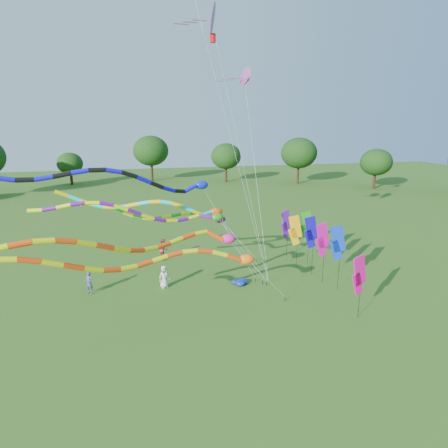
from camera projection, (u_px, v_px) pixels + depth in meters
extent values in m
plane|color=#285015|center=(252.00, 316.00, 22.50)|extent=(160.00, 160.00, 0.00)
cylinder|color=#382314|center=(379.00, 177.00, 71.70)|extent=(0.50, 0.50, 2.53)
ellipsoid|color=#14380F|center=(380.00, 160.00, 70.84)|extent=(5.34, 5.34, 4.54)
cylinder|color=#382314|center=(297.00, 179.00, 70.38)|extent=(0.50, 0.50, 2.17)
ellipsoid|color=#14380F|center=(298.00, 164.00, 69.64)|extent=(4.57, 4.57, 3.89)
cylinder|color=#382314|center=(226.00, 172.00, 76.49)|extent=(0.50, 0.50, 3.37)
ellipsoid|color=#14380F|center=(226.00, 150.00, 75.35)|extent=(7.11, 7.11, 6.04)
cylinder|color=#382314|center=(153.00, 176.00, 73.59)|extent=(0.50, 0.50, 2.67)
ellipsoid|color=#14380F|center=(152.00, 158.00, 72.68)|extent=(5.65, 5.65, 4.80)
cylinder|color=#382314|center=(76.00, 179.00, 66.36)|extent=(0.50, 0.50, 3.48)
ellipsoid|color=#14380F|center=(74.00, 153.00, 65.19)|extent=(7.34, 7.34, 6.24)
cylinder|color=black|center=(285.00, 299.00, 24.37)|extent=(0.05, 0.05, 0.30)
cylinder|color=silver|center=(267.00, 279.00, 23.26)|extent=(0.02, 0.02, 4.32)
ellipsoid|color=#FF660D|center=(247.00, 259.00, 22.18)|extent=(0.97, 0.62, 0.62)
cylinder|color=#EA400D|center=(234.00, 258.00, 21.85)|extent=(0.28, 0.28, 0.98)
cylinder|color=yellow|center=(220.00, 253.00, 21.52)|extent=(0.28, 0.28, 0.94)
cylinder|color=#EA400D|center=(205.00, 251.00, 21.18)|extent=(0.28, 0.28, 0.90)
cylinder|color=yellow|center=(190.00, 251.00, 20.84)|extent=(0.28, 0.28, 0.88)
cylinder|color=#EA400D|center=(175.00, 254.00, 20.47)|extent=(0.28, 0.28, 0.88)
cylinder|color=yellow|center=(160.00, 259.00, 20.06)|extent=(0.28, 0.28, 0.89)
cylinder|color=#EA400D|center=(144.00, 264.00, 19.60)|extent=(0.28, 0.28, 0.89)
cylinder|color=yellow|center=(129.00, 268.00, 19.07)|extent=(0.28, 0.28, 0.89)
cylinder|color=#EA400D|center=(112.00, 270.00, 18.48)|extent=(0.28, 0.28, 0.92)
cylinder|color=yellow|center=(93.00, 269.00, 17.85)|extent=(0.28, 0.28, 0.95)
cylinder|color=#EA400D|center=(74.00, 267.00, 17.22)|extent=(0.28, 0.28, 0.97)
cylinder|color=yellow|center=(52.00, 263.00, 16.61)|extent=(0.28, 0.28, 0.95)
cylinder|color=#EA400D|center=(29.00, 260.00, 16.07)|extent=(0.28, 0.28, 0.92)
cylinder|color=yellow|center=(5.00, 260.00, 15.62)|extent=(0.28, 0.28, 0.88)
cylinder|color=black|center=(263.00, 282.00, 26.88)|extent=(0.05, 0.05, 0.30)
cylinder|color=silver|center=(246.00, 261.00, 25.40)|extent=(0.02, 0.02, 4.94)
ellipsoid|color=#FF1CAC|center=(228.00, 239.00, 23.96)|extent=(0.99, 0.64, 0.64)
cylinder|color=#FF420D|center=(215.00, 236.00, 23.61)|extent=(0.29, 0.29, 1.20)
cylinder|color=yellow|center=(201.00, 233.00, 23.20)|extent=(0.29, 0.29, 0.91)
cylinder|color=#FF420D|center=(188.00, 236.00, 22.66)|extent=(0.29, 0.29, 0.92)
cylinder|color=yellow|center=(176.00, 241.00, 22.08)|extent=(0.29, 0.29, 0.93)
cylinder|color=#FF420D|center=(164.00, 245.00, 21.45)|extent=(0.29, 0.29, 0.93)
cylinder|color=yellow|center=(151.00, 249.00, 20.77)|extent=(0.29, 0.29, 0.94)
cylinder|color=#FF420D|center=(137.00, 250.00, 20.04)|extent=(0.29, 0.29, 0.97)
cylinder|color=yellow|center=(121.00, 249.00, 19.28)|extent=(0.29, 0.29, 1.00)
cylinder|color=#FF420D|center=(105.00, 246.00, 18.52)|extent=(0.29, 0.29, 1.01)
cylinder|color=yellow|center=(86.00, 243.00, 17.80)|extent=(0.29, 0.29, 0.98)
cylinder|color=#FF420D|center=(66.00, 241.00, 17.14)|extent=(0.29, 0.29, 0.95)
cylinder|color=yellow|center=(44.00, 241.00, 16.58)|extent=(0.29, 0.29, 0.92)
cylinder|color=#FF420D|center=(20.00, 244.00, 16.10)|extent=(0.29, 0.29, 0.92)
cylinder|color=black|center=(266.00, 284.00, 26.64)|extent=(0.05, 0.05, 0.30)
cylinder|color=silver|center=(243.00, 251.00, 25.35)|extent=(0.02, 0.02, 6.25)
ellipsoid|color=#277F17|center=(217.00, 217.00, 24.11)|extent=(0.80, 0.51, 0.51)
cylinder|color=#630C8D|center=(206.00, 217.00, 24.06)|extent=(0.23, 0.23, 0.89)
cylinder|color=#DCF00C|center=(194.00, 217.00, 23.97)|extent=(0.23, 0.23, 0.77)
cylinder|color=#630C8D|center=(183.00, 220.00, 23.60)|extent=(0.23, 0.23, 0.77)
cylinder|color=#DCF00C|center=(171.00, 221.00, 23.18)|extent=(0.23, 0.23, 0.79)
cylinder|color=#630C8D|center=(160.00, 220.00, 22.71)|extent=(0.23, 0.23, 0.82)
cylinder|color=#DCF00C|center=(147.00, 217.00, 22.23)|extent=(0.23, 0.23, 0.85)
cylinder|color=#630C8D|center=(134.00, 212.00, 21.77)|extent=(0.23, 0.23, 0.85)
cylinder|color=#DCF00C|center=(121.00, 208.00, 21.37)|extent=(0.23, 0.23, 0.82)
cylinder|color=#630C8D|center=(107.00, 204.00, 21.06)|extent=(0.23, 0.23, 0.78)
cylinder|color=#DCF00C|center=(92.00, 203.00, 20.84)|extent=(0.23, 0.23, 0.76)
cylinder|color=#630C8D|center=(78.00, 204.00, 20.71)|extent=(0.23, 0.23, 0.77)
cylinder|color=#DCF00C|center=(64.00, 206.00, 20.65)|extent=(0.23, 0.23, 0.79)
cylinder|color=#630C8D|center=(49.00, 209.00, 20.61)|extent=(0.23, 0.23, 0.79)
cylinder|color=#DCF00C|center=(35.00, 210.00, 20.56)|extent=(0.23, 0.23, 0.78)
cylinder|color=black|center=(255.00, 280.00, 27.23)|extent=(0.05, 0.05, 0.30)
cylinder|color=silver|center=(231.00, 236.00, 25.04)|extent=(0.02, 0.02, 8.52)
ellipsoid|color=#0B20A6|center=(201.00, 185.00, 22.88)|extent=(0.85, 0.54, 0.54)
cylinder|color=#120DD5|center=(191.00, 188.00, 22.53)|extent=(0.25, 0.25, 0.85)
cylinder|color=black|center=(179.00, 191.00, 22.05)|extent=(0.25, 0.25, 0.84)
cylinder|color=#120DD5|center=(168.00, 189.00, 21.41)|extent=(0.25, 0.25, 0.87)
cylinder|color=black|center=(157.00, 185.00, 20.76)|extent=(0.25, 0.25, 0.89)
cylinder|color=#120DD5|center=(143.00, 180.00, 20.14)|extent=(0.25, 0.25, 0.89)
cylinder|color=black|center=(129.00, 175.00, 19.58)|extent=(0.25, 0.25, 0.85)
cylinder|color=#120DD5|center=(113.00, 171.00, 19.11)|extent=(0.25, 0.25, 0.82)
cylinder|color=black|center=(97.00, 170.00, 18.72)|extent=(0.25, 0.25, 0.81)
cylinder|color=#120DD5|center=(80.00, 172.00, 18.41)|extent=(0.25, 0.25, 0.82)
cylinder|color=black|center=(62.00, 175.00, 18.15)|extent=(0.25, 0.25, 0.83)
cylinder|color=#120DD5|center=(44.00, 178.00, 17.89)|extent=(0.25, 0.25, 0.83)
cylinder|color=black|center=(25.00, 180.00, 17.61)|extent=(0.25, 0.25, 0.82)
cylinder|color=#120DD5|center=(5.00, 179.00, 17.26)|extent=(0.25, 0.25, 0.82)
cylinder|color=black|center=(262.00, 272.00, 28.73)|extent=(0.05, 0.05, 0.30)
cylinder|color=silver|center=(240.00, 242.00, 27.58)|extent=(0.02, 0.02, 6.07)
ellipsoid|color=#C8400B|center=(216.00, 212.00, 26.46)|extent=(0.93, 0.60, 0.60)
cylinder|color=#0DE7D7|center=(207.00, 214.00, 26.10)|extent=(0.27, 0.27, 0.83)
cylinder|color=yellow|center=(198.00, 213.00, 25.63)|extent=(0.27, 0.27, 0.82)
cylinder|color=#0DE7D7|center=(188.00, 209.00, 25.27)|extent=(0.27, 0.27, 0.80)
cylinder|color=yellow|center=(177.00, 205.00, 24.99)|extent=(0.27, 0.27, 0.77)
cylinder|color=#0DE7D7|center=(166.00, 202.00, 24.80)|extent=(0.27, 0.27, 0.73)
cylinder|color=yellow|center=(155.00, 202.00, 24.71)|extent=(0.27, 0.27, 0.73)
cylinder|color=#0DE7D7|center=(144.00, 203.00, 24.69)|extent=(0.27, 0.27, 0.75)
cylinder|color=yellow|center=(132.00, 205.00, 24.70)|extent=(0.27, 0.27, 0.76)
cylinder|color=#0DE7D7|center=(121.00, 207.00, 24.71)|extent=(0.27, 0.27, 0.75)
cylinder|color=yellow|center=(110.00, 207.00, 24.68)|extent=(0.27, 0.27, 0.73)
cylinder|color=#0DE7D7|center=(98.00, 206.00, 24.56)|extent=(0.27, 0.27, 0.75)
cylinder|color=yellow|center=(87.00, 203.00, 24.36)|extent=(0.27, 0.27, 0.78)
cylinder|color=#0DE7D7|center=(74.00, 198.00, 24.07)|extent=(0.27, 0.27, 0.81)
cylinder|color=yellow|center=(61.00, 194.00, 23.71)|extent=(0.27, 0.27, 0.80)
cylinder|color=black|center=(256.00, 260.00, 31.26)|extent=(0.05, 0.05, 0.30)
cylinder|color=silver|center=(239.00, 240.00, 30.25)|extent=(0.02, 0.02, 4.85)
ellipsoid|color=#820B70|center=(220.00, 219.00, 29.28)|extent=(0.94, 0.60, 0.60)
cylinder|color=#1EA716|center=(212.00, 218.00, 28.75)|extent=(0.27, 0.27, 0.98)
cylinder|color=#F0FF0D|center=(205.00, 215.00, 28.23)|extent=(0.27, 0.27, 0.73)
cylinder|color=#1EA716|center=(195.00, 213.00, 28.05)|extent=(0.27, 0.27, 0.71)
cylinder|color=#F0FF0D|center=(186.00, 213.00, 27.96)|extent=(0.27, 0.27, 0.71)
cylinder|color=#1EA716|center=(176.00, 215.00, 27.93)|extent=(0.27, 0.27, 0.73)
cylinder|color=#F0FF0D|center=(167.00, 217.00, 27.93)|extent=(0.27, 0.27, 0.73)
cylinder|color=#1EA716|center=(157.00, 218.00, 27.90)|extent=(0.27, 0.27, 0.71)
cylinder|color=#F0FF0D|center=(147.00, 218.00, 27.81)|extent=(0.27, 0.27, 0.71)
cylinder|color=#1EA716|center=(138.00, 217.00, 27.63)|extent=(0.27, 0.27, 0.73)
cylinder|color=#F0FF0D|center=(128.00, 214.00, 27.37)|extent=(0.27, 0.27, 0.77)
cylinder|color=#1EA716|center=(118.00, 210.00, 27.02)|extent=(0.27, 0.27, 0.78)
cylinder|color=#F0FF0D|center=(108.00, 207.00, 26.61)|extent=(0.27, 0.27, 0.77)
cylinder|color=#1EA716|center=(97.00, 204.00, 26.19)|extent=(0.27, 0.27, 0.74)
cylinder|color=#F0FF0D|center=(86.00, 204.00, 25.77)|extent=(0.27, 0.27, 0.72)
cylinder|color=black|center=(268.00, 283.00, 26.78)|extent=(0.04, 0.04, 0.30)
cylinder|color=silver|center=(242.00, 161.00, 24.58)|extent=(0.01, 0.01, 17.45)
cone|color=purple|center=(211.00, 18.00, 22.42)|extent=(2.07, 2.18, 2.01)
cube|color=purple|center=(200.00, 20.00, 22.30)|extent=(0.90, 0.12, 0.04)
cube|color=purple|center=(190.00, 22.00, 22.21)|extent=(0.90, 0.12, 0.04)
cube|color=purple|center=(181.00, 23.00, 22.11)|extent=(0.90, 0.12, 0.04)
cylinder|color=red|center=(213.00, 38.00, 22.73)|extent=(0.36, 0.36, 0.50)
cylinder|color=black|center=(268.00, 283.00, 26.78)|extent=(0.04, 0.04, 0.30)
cylinder|color=silver|center=(226.00, 120.00, 23.43)|extent=(0.01, 0.01, 22.98)
cylinder|color=black|center=(268.00, 283.00, 26.78)|extent=(0.04, 0.04, 0.30)
cylinder|color=silver|center=(256.00, 176.00, 27.56)|extent=(0.01, 0.01, 15.48)
cone|color=purple|center=(244.00, 76.00, 28.38)|extent=(1.66, 1.74, 1.57)
cube|color=purple|center=(235.00, 78.00, 28.26)|extent=(0.90, 0.12, 0.04)
cube|color=purple|center=(228.00, 80.00, 28.17)|extent=(0.90, 0.12, 0.04)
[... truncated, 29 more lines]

